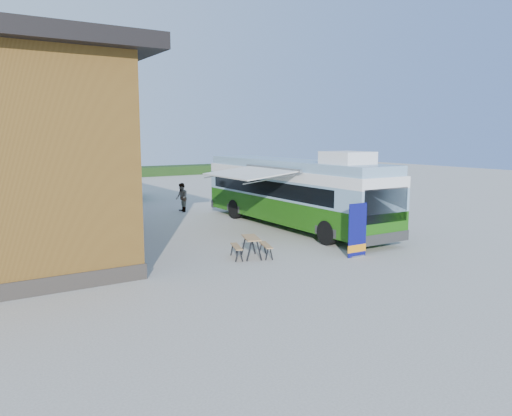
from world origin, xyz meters
TOP-DOWN VIEW (x-y plane):
  - ground at (0.00, 0.00)m, footprint 100.00×100.00m
  - hedge at (8.00, 38.00)m, footprint 40.00×3.00m
  - bus at (2.76, 4.71)m, footprint 2.74×12.44m
  - awning at (0.24, 4.42)m, footprint 2.75×4.46m
  - banner at (1.17, -1.46)m, footprint 0.88×0.19m
  - picnic_table at (-2.23, 0.53)m, footprint 1.69×1.59m
  - person_a at (-3.94, 8.92)m, footprint 0.70×0.74m
  - person_b at (0.14, 12.13)m, footprint 0.73×0.89m
  - slurry_tanker at (-0.47, 20.43)m, footprint 2.74×5.88m

SIDE VIEW (x-z plane):
  - ground at x=0.00m, z-range 0.00..0.00m
  - hedge at x=8.00m, z-range 0.00..1.00m
  - picnic_table at x=-2.23m, z-range 0.19..0.97m
  - banner at x=1.17m, z-range -0.18..1.83m
  - person_a at x=-3.94m, z-range 0.00..1.70m
  - person_b at x=0.14m, z-range 0.00..1.70m
  - slurry_tanker at x=-0.47m, z-range 0.17..2.39m
  - bus at x=2.76m, z-range -0.09..3.73m
  - awning at x=0.24m, z-range 2.51..3.04m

